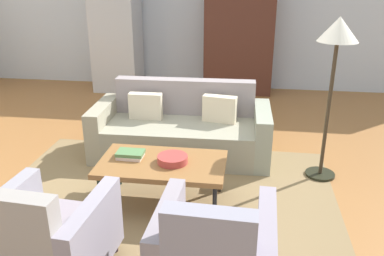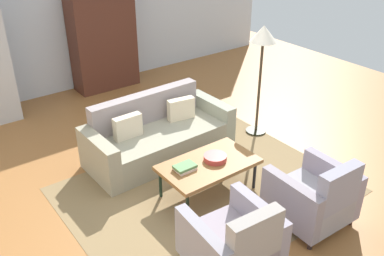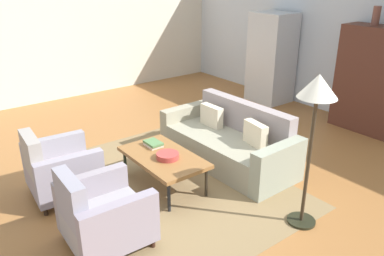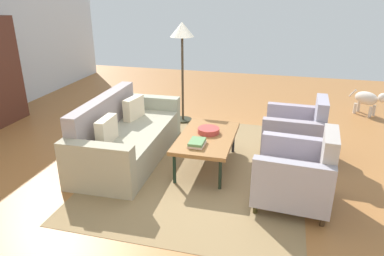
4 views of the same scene
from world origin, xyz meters
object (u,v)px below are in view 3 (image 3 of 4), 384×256
Objects in this scene: coffee_table at (163,158)px; refrigerator at (271,58)px; armchair_right at (100,217)px; cabinet at (374,81)px; armchair_left at (58,171)px; floor_lamp at (316,101)px; book_stack at (153,144)px; couch at (231,143)px; fruit_bowl at (168,156)px; vase_tall at (376,16)px.

refrigerator is at bearing 113.13° from coffee_table.
armchair_right is 5.12m from cabinet.
armchair_left is 3.15m from floor_lamp.
book_stack reaches higher than coffee_table.
cabinet reaches higher than armchair_left.
couch is at bearing 106.33° from armchair_right.
fruit_bowl is (0.71, 1.17, 0.14)m from armchair_left.
book_stack is 0.15× the size of floor_lamp.
fruit_bowl is 0.17× the size of floor_lamp.
armchair_right is 1.27m from fruit_bowl.
armchair_left reaches higher than fruit_bowl.
floor_lamp is at bearing -69.12° from vase_tall.
fruit_bowl is 0.16× the size of refrigerator.
fruit_bowl is 3.97m from cabinet.
armchair_right is (0.60, -2.35, 0.06)m from couch.
book_stack is (-0.32, 0.05, 0.07)m from coffee_table.
cabinet is 1.05× the size of floor_lamp.
refrigerator is (-1.63, 2.63, 0.64)m from couch.
couch is 2.43m from armchair_left.
vase_tall is (0.74, 3.86, 1.48)m from book_stack.
refrigerator is at bearing 105.81° from armchair_left.
coffee_table is 0.33m from book_stack.
vase_tall is at bearing 2.79° from refrigerator.
vase_tall is (-0.18, 5.08, 1.61)m from armchair_right.
fruit_bowl is 4.22m from refrigerator.
fruit_bowl reaches higher than coffee_table.
book_stack is 0.14× the size of cabinet.
vase_tall reaches higher than fruit_bowl.
refrigerator reaches higher than coffee_table.
armchair_right is 1.53m from book_stack.
fruit_bowl is 4.20m from vase_tall.
armchair_left is at bearing -102.99° from cabinet.
fruit_bowl is at bearing 93.73° from couch.
floor_lamp is (1.51, 0.79, 0.97)m from fruit_bowl.
refrigerator is at bearing 116.12° from armchair_right.
coffee_table is 4.63× the size of book_stack.
refrigerator is at bearing 109.17° from book_stack.
cabinet reaches higher than book_stack.
fruit_bowl is at bearing 115.04° from armchair_right.
book_stack is (-0.92, 1.22, 0.13)m from armchair_right.
couch is at bearing 166.17° from floor_lamp.
cabinet is 1.06m from vase_tall.
refrigerator reaches higher than cabinet.
refrigerator is (-1.31, 3.76, 0.45)m from book_stack.
cabinet is at bearing 83.21° from fruit_bowl.
fruit_bowl is 1.11× the size of book_stack.
vase_tall is at bearing 79.14° from book_stack.
armchair_left is 2.88× the size of vase_tall.
couch is 3.23m from vase_tall.
coffee_table is 1.36× the size of armchair_left.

